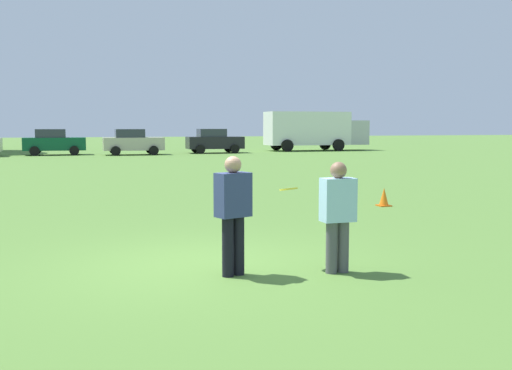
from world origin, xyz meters
TOP-DOWN VIEW (x-y plane):
  - ground_plane at (0.00, 0.00)m, footprint 199.06×199.06m
  - player_thrower at (0.35, -0.73)m, footprint 0.53×0.41m
  - player_defender at (1.81, -0.99)m, footprint 0.48×0.28m
  - frisbee at (1.25, -0.49)m, footprint 0.27×0.27m
  - traffic_cone at (5.88, 5.15)m, footprint 0.32×0.32m
  - parked_car_center at (-3.48, 35.69)m, footprint 4.21×2.24m
  - parked_car_mid_right at (1.87, 34.38)m, footprint 4.21×2.24m
  - parked_car_near_right at (8.00, 35.43)m, footprint 4.21×2.24m
  - box_truck at (16.89, 37.41)m, footprint 8.51×3.05m

SIDE VIEW (x-z plane):
  - ground_plane at x=0.00m, z-range 0.00..0.00m
  - traffic_cone at x=5.88m, z-range -0.01..0.47m
  - player_defender at x=1.81m, z-range 0.09..1.68m
  - parked_car_center at x=-3.48m, z-range 0.01..1.83m
  - parked_car_mid_right at x=1.87m, z-range 0.01..1.83m
  - parked_car_near_right at x=8.00m, z-range 0.01..1.83m
  - player_thrower at x=0.35m, z-range 0.11..1.78m
  - frisbee at x=1.25m, z-range 1.13..1.21m
  - box_truck at x=16.89m, z-range 0.16..3.34m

